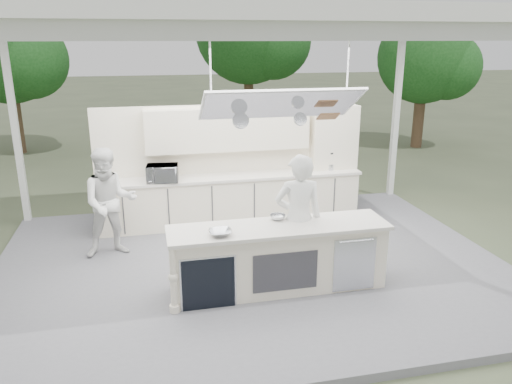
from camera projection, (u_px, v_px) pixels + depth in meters
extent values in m
plane|color=#51593D|center=(251.00, 269.00, 8.03)|extent=(90.00, 90.00, 0.00)
cube|color=slate|center=(251.00, 266.00, 8.01)|extent=(8.00, 6.00, 0.12)
cube|color=white|center=(396.00, 119.00, 11.01)|extent=(0.12, 0.12, 3.70)
cube|color=white|center=(16.00, 133.00, 9.37)|extent=(0.12, 0.12, 3.70)
cube|color=white|center=(251.00, 22.00, 6.92)|extent=(8.20, 6.20, 0.16)
cube|color=white|center=(322.00, 31.00, 4.26)|extent=(8.00, 0.12, 0.16)
cube|color=white|center=(219.00, 35.00, 9.66)|extent=(8.00, 0.12, 0.16)
cube|color=white|center=(494.00, 34.00, 7.78)|extent=(0.12, 6.00, 0.16)
cube|color=white|center=(281.00, 104.00, 6.42)|extent=(2.00, 0.71, 0.43)
cube|color=white|center=(281.00, 104.00, 6.42)|extent=(2.06, 0.76, 0.46)
cylinder|color=white|center=(210.00, 67.00, 6.09)|extent=(0.02, 0.02, 0.95)
cylinder|color=white|center=(348.00, 65.00, 6.47)|extent=(0.02, 0.02, 0.95)
cylinder|color=silver|center=(241.00, 121.00, 6.52)|extent=(0.22, 0.14, 0.21)
cylinder|color=silver|center=(300.00, 119.00, 6.64)|extent=(0.18, 0.12, 0.18)
cube|color=olive|center=(328.00, 116.00, 6.74)|extent=(0.28, 0.18, 0.12)
cube|color=white|center=(278.00, 259.00, 7.07)|extent=(3.00, 0.70, 0.90)
cube|color=white|center=(279.00, 227.00, 6.93)|extent=(3.10, 0.78, 0.05)
cylinder|color=white|center=(173.00, 280.00, 6.42)|extent=(0.11, 0.11, 0.92)
cube|color=black|center=(208.00, 284.00, 6.54)|extent=(0.70, 0.04, 0.72)
cube|color=silver|center=(208.00, 284.00, 6.54)|extent=(0.74, 0.03, 0.72)
cube|color=#353439|center=(285.00, 272.00, 6.74)|extent=(0.90, 0.02, 0.55)
cube|color=silver|center=(354.00, 265.00, 6.95)|extent=(0.62, 0.02, 0.78)
cube|color=white|center=(230.00, 200.00, 9.63)|extent=(5.00, 0.65, 0.90)
cube|color=white|center=(230.00, 176.00, 9.49)|extent=(5.08, 0.72, 0.05)
cube|color=white|center=(227.00, 162.00, 9.71)|extent=(5.00, 0.10, 2.25)
cube|color=white|center=(228.00, 129.00, 9.39)|extent=(3.10, 0.38, 0.80)
cube|color=white|center=(333.00, 138.00, 9.86)|extent=(0.90, 0.45, 1.30)
cube|color=olive|center=(333.00, 138.00, 9.86)|extent=(0.84, 0.40, 0.03)
cylinder|color=silver|center=(330.00, 166.00, 9.87)|extent=(0.20, 0.20, 0.12)
cylinder|color=black|center=(330.00, 159.00, 9.82)|extent=(0.17, 0.17, 0.20)
cylinder|color=black|center=(346.00, 166.00, 9.95)|extent=(0.16, 0.16, 0.10)
cone|color=black|center=(347.00, 158.00, 9.90)|extent=(0.14, 0.14, 0.24)
cylinder|color=brown|center=(16.00, 120.00, 15.88)|extent=(0.36, 0.36, 2.10)
sphere|color=#256023|center=(6.00, 47.00, 15.22)|extent=(3.40, 3.40, 3.40)
sphere|color=#256023|center=(28.00, 59.00, 14.99)|extent=(2.38, 2.38, 2.38)
cylinder|color=brown|center=(249.00, 101.00, 19.38)|extent=(0.36, 0.36, 2.45)
sphere|color=#256023|center=(248.00, 30.00, 18.60)|extent=(4.00, 4.00, 4.00)
sphere|color=#256023|center=(273.00, 41.00, 18.33)|extent=(2.80, 2.80, 2.80)
cylinder|color=brown|center=(418.00, 119.00, 16.78)|extent=(0.36, 0.36, 1.92)
sphere|color=#256023|center=(424.00, 57.00, 16.19)|extent=(3.00, 3.00, 3.00)
sphere|color=#256023|center=(448.00, 67.00, 15.98)|extent=(2.10, 2.10, 2.10)
imported|color=white|center=(298.00, 219.00, 7.18)|extent=(0.73, 0.51, 1.91)
imported|color=white|center=(110.00, 203.00, 8.05)|extent=(0.95, 0.79, 1.80)
imported|color=#B6B8BD|center=(162.00, 173.00, 9.01)|extent=(0.60, 0.44, 0.31)
imported|color=#B4B6BB|center=(220.00, 233.00, 6.57)|extent=(0.31, 0.31, 0.08)
imported|color=#BABCC2|center=(278.00, 217.00, 7.15)|extent=(0.24, 0.24, 0.07)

